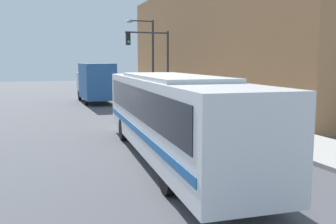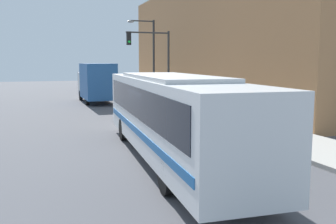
{
  "view_description": "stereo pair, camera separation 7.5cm",
  "coord_description": "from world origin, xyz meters",
  "px_view_note": "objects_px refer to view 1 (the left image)",
  "views": [
    {
      "loc": [
        -4.4,
        -12.69,
        3.49
      ],
      "look_at": [
        1.24,
        2.6,
        1.31
      ],
      "focal_mm": 40.0,
      "sensor_mm": 36.0,
      "label": 1
    },
    {
      "loc": [
        -4.33,
        -12.72,
        3.49
      ],
      "look_at": [
        1.24,
        2.6,
        1.31
      ],
      "focal_mm": 40.0,
      "sensor_mm": 36.0,
      "label": 2
    }
  ],
  "objects_px": {
    "fire_hydrant": "(241,124)",
    "pedestrian_near_corner": "(218,101)",
    "pedestrian_mid_block": "(186,97)",
    "delivery_truck": "(95,82)",
    "street_lamp": "(149,54)",
    "city_bus": "(171,111)",
    "traffic_light_pole": "(154,55)"
  },
  "relations": [
    {
      "from": "traffic_light_pole",
      "to": "city_bus",
      "type": "bearing_deg",
      "value": -105.73
    },
    {
      "from": "fire_hydrant",
      "to": "pedestrian_mid_block",
      "type": "xyz_separation_m",
      "value": [
        1.05,
        9.2,
        0.52
      ]
    },
    {
      "from": "traffic_light_pole",
      "to": "delivery_truck",
      "type": "bearing_deg",
      "value": 118.08
    },
    {
      "from": "traffic_light_pole",
      "to": "pedestrian_near_corner",
      "type": "distance_m",
      "value": 6.6
    },
    {
      "from": "pedestrian_mid_block",
      "to": "traffic_light_pole",
      "type": "bearing_deg",
      "value": 143.69
    },
    {
      "from": "fire_hydrant",
      "to": "pedestrian_near_corner",
      "type": "xyz_separation_m",
      "value": [
        1.5,
        5.25,
        0.59
      ]
    },
    {
      "from": "city_bus",
      "to": "pedestrian_near_corner",
      "type": "height_order",
      "value": "city_bus"
    },
    {
      "from": "city_bus",
      "to": "delivery_truck",
      "type": "distance_m",
      "value": 20.12
    },
    {
      "from": "fire_hydrant",
      "to": "traffic_light_pole",
      "type": "height_order",
      "value": "traffic_light_pole"
    },
    {
      "from": "city_bus",
      "to": "street_lamp",
      "type": "bearing_deg",
      "value": 79.09
    },
    {
      "from": "pedestrian_mid_block",
      "to": "delivery_truck",
      "type": "bearing_deg",
      "value": 124.67
    },
    {
      "from": "traffic_light_pole",
      "to": "pedestrian_mid_block",
      "type": "xyz_separation_m",
      "value": [
        1.99,
        -1.46,
        -2.95
      ]
    },
    {
      "from": "fire_hydrant",
      "to": "pedestrian_near_corner",
      "type": "relative_size",
      "value": 0.38
    },
    {
      "from": "delivery_truck",
      "to": "pedestrian_near_corner",
      "type": "relative_size",
      "value": 3.93
    },
    {
      "from": "street_lamp",
      "to": "pedestrian_near_corner",
      "type": "xyz_separation_m",
      "value": [
        1.56,
        -9.28,
        -3.1
      ]
    },
    {
      "from": "delivery_truck",
      "to": "fire_hydrant",
      "type": "distance_m",
      "value": 17.42
    },
    {
      "from": "city_bus",
      "to": "pedestrian_mid_block",
      "type": "bearing_deg",
      "value": 68.83
    },
    {
      "from": "traffic_light_pole",
      "to": "pedestrian_mid_block",
      "type": "distance_m",
      "value": 3.85
    },
    {
      "from": "street_lamp",
      "to": "pedestrian_near_corner",
      "type": "bearing_deg",
      "value": -80.47
    },
    {
      "from": "city_bus",
      "to": "traffic_light_pole",
      "type": "distance_m",
      "value": 14.64
    },
    {
      "from": "pedestrian_mid_block",
      "to": "street_lamp",
      "type": "bearing_deg",
      "value": 101.72
    },
    {
      "from": "fire_hydrant",
      "to": "pedestrian_mid_block",
      "type": "distance_m",
      "value": 9.27
    },
    {
      "from": "street_lamp",
      "to": "city_bus",
      "type": "bearing_deg",
      "value": -105.1
    },
    {
      "from": "street_lamp",
      "to": "pedestrian_near_corner",
      "type": "height_order",
      "value": "street_lamp"
    },
    {
      "from": "delivery_truck",
      "to": "traffic_light_pole",
      "type": "xyz_separation_m",
      "value": [
        3.3,
        -6.19,
        2.16
      ]
    },
    {
      "from": "fire_hydrant",
      "to": "pedestrian_mid_block",
      "type": "relative_size",
      "value": 0.4
    },
    {
      "from": "city_bus",
      "to": "delivery_truck",
      "type": "height_order",
      "value": "delivery_truck"
    },
    {
      "from": "delivery_truck",
      "to": "fire_hydrant",
      "type": "xyz_separation_m",
      "value": [
        4.24,
        -16.85,
        -1.31
      ]
    },
    {
      "from": "pedestrian_near_corner",
      "to": "fire_hydrant",
      "type": "bearing_deg",
      "value": -105.94
    },
    {
      "from": "pedestrian_near_corner",
      "to": "pedestrian_mid_block",
      "type": "relative_size",
      "value": 1.07
    },
    {
      "from": "traffic_light_pole",
      "to": "pedestrian_near_corner",
      "type": "bearing_deg",
      "value": -65.73
    },
    {
      "from": "pedestrian_mid_block",
      "to": "fire_hydrant",
      "type": "bearing_deg",
      "value": -96.5
    }
  ]
}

